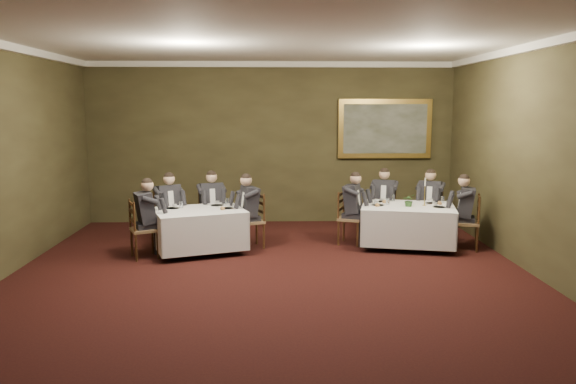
{
  "coord_description": "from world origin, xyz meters",
  "views": [
    {
      "loc": [
        0.0,
        -7.32,
        2.55
      ],
      "look_at": [
        0.28,
        1.83,
        1.15
      ],
      "focal_mm": 35.0,
      "sensor_mm": 36.0,
      "label": 1
    }
  ],
  "objects": [
    {
      "name": "crown_molding",
      "position": [
        0.0,
        0.0,
        3.44
      ],
      "size": [
        8.0,
        10.0,
        0.12
      ],
      "color": "white",
      "rests_on": "back_wall"
    },
    {
      "name": "chair_sec_endleft",
      "position": [
        -2.16,
        2.03,
        0.28
      ],
      "size": [
        0.56,
        0.57,
        1.0
      ],
      "rotation": [
        0.0,
        0.0,
        -1.14
      ],
      "color": "olive",
      "rests_on": "ground"
    },
    {
      "name": "table_main",
      "position": [
        2.5,
        2.65,
        0.45
      ],
      "size": [
        1.9,
        1.6,
        0.67
      ],
      "rotation": [
        0.0,
        0.0,
        -0.22
      ],
      "color": "#33200E",
      "rests_on": "ground"
    },
    {
      "name": "back_wall",
      "position": [
        0.0,
        5.0,
        1.75
      ],
      "size": [
        8.0,
        0.1,
        3.5
      ],
      "primitive_type": "cube",
      "color": "#322C19",
      "rests_on": "ground"
    },
    {
      "name": "diner_main_backright",
      "position": [
        3.12,
        3.38,
        0.51
      ],
      "size": [
        0.57,
        0.61,
        1.35
      ],
      "rotation": [
        0.0,
        0.0,
        2.67
      ],
      "color": "black",
      "rests_on": "chair_main_backright"
    },
    {
      "name": "place_setting_table_main",
      "position": [
        2.19,
        3.12,
        0.8
      ],
      "size": [
        0.33,
        0.31,
        0.14
      ],
      "color": "white",
      "rests_on": "table_main"
    },
    {
      "name": "diner_sec_endright",
      "position": [
        -0.37,
        2.68,
        0.51
      ],
      "size": [
        0.59,
        0.55,
        1.35
      ],
      "rotation": [
        0.0,
        0.0,
        1.94
      ],
      "color": "black",
      "rests_on": "chair_sec_endright"
    },
    {
      "name": "diner_main_endleft",
      "position": [
        1.48,
        2.88,
        0.51
      ],
      "size": [
        0.59,
        0.55,
        1.35
      ],
      "rotation": [
        0.0,
        0.0,
        -1.95
      ],
      "color": "black",
      "rests_on": "chair_main_endleft"
    },
    {
      "name": "chair_main_backleft",
      "position": [
        2.25,
        3.58,
        0.28
      ],
      "size": [
        0.56,
        0.54,
        1.0
      ],
      "rotation": [
        0.0,
        0.0,
        2.8
      ],
      "color": "olive",
      "rests_on": "ground"
    },
    {
      "name": "front_wall",
      "position": [
        0.0,
        -5.0,
        1.75
      ],
      "size": [
        8.0,
        0.1,
        3.5
      ],
      "primitive_type": "cube",
      "color": "#322C19",
      "rests_on": "ground"
    },
    {
      "name": "diner_sec_backleft",
      "position": [
        -1.9,
        2.94,
        0.51
      ],
      "size": [
        0.6,
        0.62,
        1.35
      ],
      "rotation": [
        0.0,
        0.0,
        3.72
      ],
      "color": "black",
      "rests_on": "chair_sec_backleft"
    },
    {
      "name": "centerpiece",
      "position": [
        2.49,
        2.57,
        0.89
      ],
      "size": [
        0.26,
        0.23,
        0.25
      ],
      "primitive_type": "imported",
      "rotation": [
        0.0,
        0.0,
        -0.22
      ],
      "color": "#2D5926",
      "rests_on": "table_main"
    },
    {
      "name": "candlestick",
      "position": [
        2.8,
        2.66,
        0.96
      ],
      "size": [
        0.08,
        0.08,
        0.52
      ],
      "color": "gold",
      "rests_on": "table_main"
    },
    {
      "name": "diner_main_backleft",
      "position": [
        2.25,
        3.57,
        0.51
      ],
      "size": [
        0.54,
        0.59,
        1.35
      ],
      "rotation": [
        0.0,
        0.0,
        2.8
      ],
      "color": "black",
      "rests_on": "chair_main_backleft"
    },
    {
      "name": "chair_main_endright",
      "position": [
        3.52,
        2.42,
        0.28
      ],
      "size": [
        0.54,
        0.55,
        1.0
      ],
      "rotation": [
        0.0,
        0.0,
        1.25
      ],
      "color": "olive",
      "rests_on": "ground"
    },
    {
      "name": "diner_main_endright",
      "position": [
        3.51,
        2.43,
        0.51
      ],
      "size": [
        0.58,
        0.53,
        1.35
      ],
      "rotation": [
        0.0,
        0.0,
        1.25
      ],
      "color": "black",
      "rests_on": "chair_main_endright"
    },
    {
      "name": "diner_sec_backright",
      "position": [
        -1.14,
        3.22,
        0.51
      ],
      "size": [
        0.53,
        0.58,
        1.35
      ],
      "rotation": [
        0.0,
        0.0,
        3.45
      ],
      "color": "black",
      "rests_on": "chair_sec_backright"
    },
    {
      "name": "place_setting_table_second",
      "position": [
        -1.7,
        2.55,
        0.8
      ],
      "size": [
        0.33,
        0.31,
        0.14
      ],
      "color": "white",
      "rests_on": "table_second"
    },
    {
      "name": "chair_sec_backleft",
      "position": [
        -1.91,
        2.95,
        0.28
      ],
      "size": [
        0.6,
        0.59,
        1.0
      ],
      "rotation": [
        0.0,
        0.0,
        3.72
      ],
      "color": "olive",
      "rests_on": "ground"
    },
    {
      "name": "ground",
      "position": [
        0.0,
        0.0,
        0.0
      ],
      "size": [
        10.0,
        10.0,
        0.0
      ],
      "primitive_type": "plane",
      "color": "black",
      "rests_on": "ground"
    },
    {
      "name": "right_wall",
      "position": [
        4.0,
        0.0,
        1.75
      ],
      "size": [
        0.1,
        10.0,
        3.5
      ],
      "primitive_type": "cube",
      "color": "#322C19",
      "rests_on": "ground"
    },
    {
      "name": "chair_main_backright",
      "position": [
        3.12,
        3.39,
        0.28
      ],
      "size": [
        0.58,
        0.57,
        1.0
      ],
      "rotation": [
        0.0,
        0.0,
        2.67
      ],
      "color": "olive",
      "rests_on": "ground"
    },
    {
      "name": "chair_main_endleft",
      "position": [
        1.47,
        2.89,
        0.28
      ],
      "size": [
        0.55,
        0.56,
        1.0
      ],
      "rotation": [
        0.0,
        0.0,
        -1.95
      ],
      "color": "olive",
      "rests_on": "ground"
    },
    {
      "name": "diner_sec_endleft",
      "position": [
        -2.15,
        2.04,
        0.51
      ],
      "size": [
        0.6,
        0.56,
        1.35
      ],
      "rotation": [
        0.0,
        0.0,
        -1.14
      ],
      "color": "black",
      "rests_on": "chair_sec_endleft"
    },
    {
      "name": "chair_sec_endright",
      "position": [
        -0.36,
        2.68,
        0.28
      ],
      "size": [
        0.55,
        0.56,
        1.0
      ],
      "rotation": [
        0.0,
        0.0,
        1.94
      ],
      "color": "olive",
      "rests_on": "ground"
    },
    {
      "name": "chair_sec_backright",
      "position": [
        -1.14,
        3.23,
        0.28
      ],
      "size": [
        0.55,
        0.53,
        1.0
      ],
      "rotation": [
        0.0,
        0.0,
        3.45
      ],
      "color": "olive",
      "rests_on": "ground"
    },
    {
      "name": "ceiling",
      "position": [
        0.0,
        0.0,
        3.5
      ],
      "size": [
        8.0,
        10.0,
        0.1
      ],
      "primitive_type": "cube",
      "color": "silver",
      "rests_on": "back_wall"
    },
    {
      "name": "painting",
      "position": [
        2.5,
        4.94,
        2.07
      ],
      "size": [
        2.04,
        0.09,
        1.29
      ],
      "color": "#E8B254",
      "rests_on": "back_wall"
    },
    {
      "name": "table_second",
      "position": [
        -1.26,
        2.36,
        0.45
      ],
      "size": [
        1.83,
        1.61,
        0.67
      ],
      "rotation": [
        0.0,
        0.0,
        0.34
      ],
      "color": "#33200E",
      "rests_on": "ground"
    }
  ]
}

